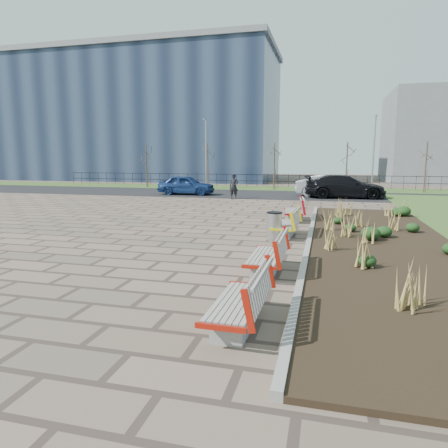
% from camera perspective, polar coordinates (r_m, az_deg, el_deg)
% --- Properties ---
extents(ground, '(120.00, 120.00, 0.00)m').
position_cam_1_polar(ground, '(9.83, -13.01, -7.66)').
color(ground, brown).
rests_on(ground, ground).
extents(planting_bed, '(4.50, 18.00, 0.10)m').
position_cam_1_polar(planting_bed, '(13.74, 21.80, -2.96)').
color(planting_bed, black).
rests_on(planting_bed, ground).
extents(planting_curb, '(0.16, 18.00, 0.15)m').
position_cam_1_polar(planting_curb, '(13.61, 12.05, -2.48)').
color(planting_curb, gray).
rests_on(planting_curb, ground).
extents(grass_verge_far, '(80.00, 5.00, 0.04)m').
position_cam_1_polar(grass_verge_far, '(36.69, 7.41, 5.06)').
color(grass_verge_far, '#33511E').
rests_on(grass_verge_far, ground).
extents(road, '(80.00, 7.00, 0.02)m').
position_cam_1_polar(road, '(30.76, 6.05, 4.21)').
color(road, black).
rests_on(road, ground).
extents(bench_a, '(0.93, 2.11, 1.00)m').
position_cam_1_polar(bench_a, '(6.88, 1.85, -10.62)').
color(bench_a, '#A9190B').
rests_on(bench_a, ground).
extents(bench_b, '(0.90, 2.10, 1.00)m').
position_cam_1_polar(bench_b, '(9.99, 5.95, -4.21)').
color(bench_b, '#A6190B').
rests_on(bench_b, ground).
extents(bench_c, '(1.00, 2.14, 1.00)m').
position_cam_1_polar(bench_c, '(14.66, 8.69, 0.16)').
color(bench_c, '#D4BF0B').
rests_on(bench_c, ground).
extents(bench_d, '(1.12, 2.18, 1.00)m').
position_cam_1_polar(bench_d, '(18.37, 9.86, 2.03)').
color(bench_d, '#A50B17').
rests_on(bench_d, ground).
extents(litter_bin, '(0.52, 0.52, 0.96)m').
position_cam_1_polar(litter_bin, '(14.00, 7.20, -0.32)').
color(litter_bin, '#B2B2B7').
rests_on(litter_bin, ground).
extents(pedestrian, '(0.63, 0.41, 1.71)m').
position_cam_1_polar(pedestrian, '(27.48, 1.41, 5.39)').
color(pedestrian, black).
rests_on(pedestrian, ground).
extents(car_blue, '(4.35, 1.89, 1.46)m').
position_cam_1_polar(car_blue, '(30.61, -5.39, 5.58)').
color(car_blue, navy).
rests_on(car_blue, road).
extents(car_silver, '(4.74, 1.86, 1.54)m').
position_cam_1_polar(car_silver, '(29.91, 14.74, 5.29)').
color(car_silver, gray).
rests_on(car_silver, road).
extents(car_black, '(5.70, 2.75, 1.60)m').
position_cam_1_polar(car_black, '(29.20, 16.85, 5.16)').
color(car_black, black).
rests_on(car_black, road).
extents(tree_a, '(1.40, 1.40, 4.00)m').
position_cam_1_polar(tree_a, '(38.49, -11.03, 8.19)').
color(tree_a, '#4C3D2D').
rests_on(tree_a, grass_verge_far).
extents(tree_b, '(1.40, 1.40, 4.00)m').
position_cam_1_polar(tree_b, '(36.34, -2.35, 8.28)').
color(tree_b, '#4C3D2D').
rests_on(tree_b, grass_verge_far).
extents(tree_c, '(1.40, 1.40, 4.00)m').
position_cam_1_polar(tree_c, '(35.10, 7.18, 8.17)').
color(tree_c, '#4C3D2D').
rests_on(tree_c, grass_verge_far).
extents(tree_d, '(1.40, 1.40, 4.00)m').
position_cam_1_polar(tree_d, '(34.86, 17.10, 7.81)').
color(tree_d, '#4C3D2D').
rests_on(tree_d, grass_verge_far).
extents(tree_e, '(1.40, 1.40, 4.00)m').
position_cam_1_polar(tree_e, '(35.65, 26.85, 7.24)').
color(tree_e, '#4C3D2D').
rests_on(tree_e, grass_verge_far).
extents(lamp_west, '(0.24, 0.60, 6.00)m').
position_cam_1_polar(lamp_west, '(35.85, -2.59, 9.86)').
color(lamp_west, gray).
rests_on(lamp_west, grass_verge_far).
extents(lamp_east, '(0.24, 0.60, 6.00)m').
position_cam_1_polar(lamp_east, '(34.51, 20.58, 9.28)').
color(lamp_east, gray).
rests_on(lamp_east, grass_verge_far).
extents(railing_fence, '(44.00, 0.10, 1.20)m').
position_cam_1_polar(railing_fence, '(38.13, 7.70, 6.16)').
color(railing_fence, black).
rests_on(railing_fence, grass_verge_far).
extents(building_glass, '(40.00, 14.00, 15.00)m').
position_cam_1_polar(building_glass, '(55.24, -14.76, 14.10)').
color(building_glass, '#192338').
rests_on(building_glass, ground).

